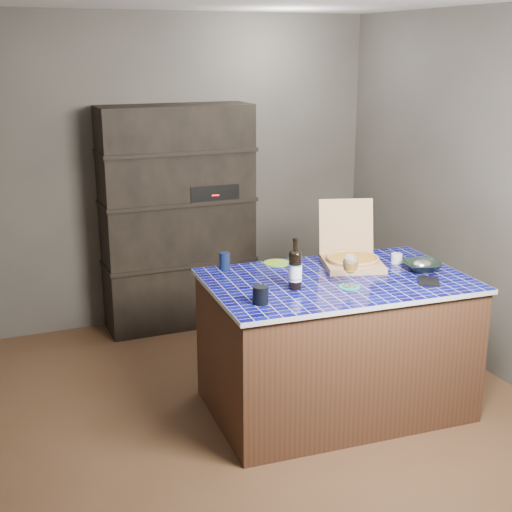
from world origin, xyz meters
name	(u,v)px	position (x,y,z in m)	size (l,w,h in m)	color
room	(250,216)	(0.00, 0.00, 1.25)	(3.50, 3.50, 3.50)	#4F3521
shelving_unit	(178,218)	(0.00, 1.53, 0.90)	(1.20, 0.41, 1.80)	black
kitchen_island	(335,344)	(0.48, -0.25, 0.43)	(1.63, 1.09, 0.87)	#44291B
pizza_box	(352,258)	(0.69, -0.05, 0.92)	(0.48, 0.53, 0.40)	#A87B56
mead_bottle	(295,269)	(0.16, -0.32, 0.99)	(0.08, 0.08, 0.30)	black
teal_trivet	(349,287)	(0.46, -0.42, 0.87)	(0.13, 0.13, 0.01)	#19857C
wine_glass	(350,264)	(0.46, -0.42, 1.01)	(0.09, 0.09, 0.20)	white
tumbler	(260,295)	(-0.13, -0.47, 0.92)	(0.09, 0.09, 0.10)	black
dvd_case	(428,281)	(0.95, -0.52, 0.87)	(0.12, 0.17, 0.01)	black
bowl	(422,266)	(1.05, -0.31, 0.90)	(0.24, 0.24, 0.06)	black
foil_contents	(422,264)	(1.05, -0.31, 0.91)	(0.13, 0.10, 0.06)	silver
white_jar	(397,258)	(0.99, -0.11, 0.90)	(0.07, 0.07, 0.06)	silver
navy_cup	(225,261)	(-0.09, 0.21, 0.92)	(0.07, 0.07, 0.11)	#0E1734
green_trivet	(277,263)	(0.27, 0.19, 0.87)	(0.17, 0.17, 0.01)	#679E21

